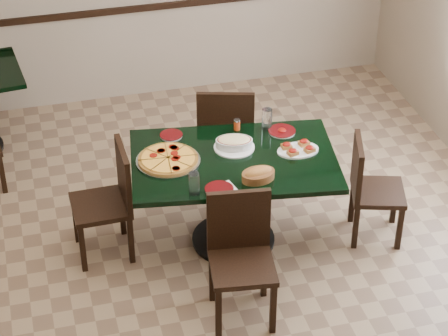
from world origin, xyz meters
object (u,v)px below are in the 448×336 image
object	(u,v)px
chair_far	(226,132)
chair_left	(111,196)
main_table	(234,179)
chair_right	(369,185)
pepperoni_pizza	(168,159)
lasagna_casserole	(234,143)
bruschetta_platter	(298,149)
bread_basket	(258,174)
chair_near	(241,250)

from	to	relation	value
chair_far	chair_left	bearing A→B (deg)	45.64
main_table	chair_right	xyz separation A→B (m)	(0.99, -0.18, -0.11)
pepperoni_pizza	lasagna_casserole	bearing A→B (deg)	5.49
lasagna_casserole	pepperoni_pizza	bearing A→B (deg)	-162.07
chair_far	pepperoni_pizza	size ratio (longest dim) A/B	2.06
bruschetta_platter	bread_basket	bearing A→B (deg)	-146.18
chair_far	chair_left	xyz separation A→B (m)	(-1.01, -0.57, -0.04)
chair_right	chair_left	world-z (taller)	chair_left
chair_left	bread_basket	size ratio (longest dim) A/B	3.33
chair_left	bruschetta_platter	distance (m)	1.40
chair_near	bread_basket	distance (m)	0.56
chair_left	bruschetta_platter	world-z (taller)	chair_left
chair_near	pepperoni_pizza	world-z (taller)	chair_near
main_table	bruschetta_platter	distance (m)	0.52
chair_near	bread_basket	world-z (taller)	chair_near
chair_far	pepperoni_pizza	xyz separation A→B (m)	(-0.59, -0.61, 0.23)
lasagna_casserole	chair_far	bearing A→B (deg)	93.67
chair_right	bread_basket	size ratio (longest dim) A/B	3.12
lasagna_casserole	bread_basket	distance (m)	0.43
chair_far	lasagna_casserole	xyz separation A→B (m)	(-0.09, -0.56, 0.26)
chair_near	pepperoni_pizza	xyz separation A→B (m)	(-0.31, 0.80, 0.26)
pepperoni_pizza	bread_basket	size ratio (longest dim) A/B	1.74
main_table	lasagna_casserole	bearing A→B (deg)	82.52
chair_left	chair_near	bearing A→B (deg)	40.05
pepperoni_pizza	bread_basket	distance (m)	0.67
main_table	bruschetta_platter	xyz separation A→B (m)	(0.47, -0.03, 0.21)
chair_far	chair_left	size ratio (longest dim) A/B	1.08
lasagna_casserole	bread_basket	bearing A→B (deg)	-70.33
main_table	bread_basket	distance (m)	0.38
main_table	pepperoni_pizza	size ratio (longest dim) A/B	3.44
main_table	chair_near	world-z (taller)	chair_near
chair_near	bruschetta_platter	bearing A→B (deg)	55.48
chair_near	pepperoni_pizza	distance (m)	0.90
chair_right	bruschetta_platter	distance (m)	0.62
chair_far	chair_left	world-z (taller)	chair_far
chair_far	bruschetta_platter	size ratio (longest dim) A/B	3.02
bread_basket	bruschetta_platter	world-z (taller)	bread_basket
chair_far	pepperoni_pizza	bearing A→B (deg)	62.28
chair_near	chair_far	bearing A→B (deg)	86.54
lasagna_casserole	main_table	bearing A→B (deg)	-93.48
pepperoni_pizza	chair_near	bearing A→B (deg)	-68.67
chair_near	chair_left	world-z (taller)	chair_near
main_table	chair_far	world-z (taller)	chair_far
chair_far	chair_near	bearing A→B (deg)	95.30
bread_basket	bruschetta_platter	distance (m)	0.47
chair_near	bruschetta_platter	distance (m)	0.97
chair_left	lasagna_casserole	size ratio (longest dim) A/B	2.94
main_table	bread_basket	xyz separation A→B (m)	(0.09, -0.30, 0.22)
chair_left	bread_basket	world-z (taller)	chair_left
main_table	bread_basket	bearing A→B (deg)	-64.23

